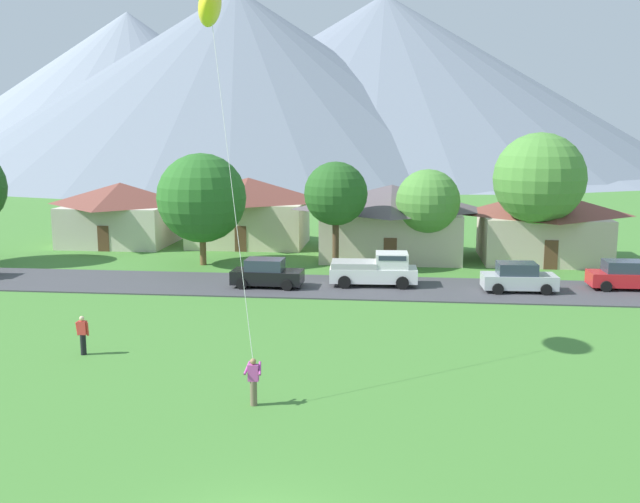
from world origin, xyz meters
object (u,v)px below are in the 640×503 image
at_px(house_leftmost, 121,212).
at_px(house_left_center, 542,224).
at_px(tree_near_right, 336,194).
at_px(parked_car_black_mid_west, 267,274).
at_px(house_right_center, 391,220).
at_px(house_rightmost, 249,210).
at_px(tree_left_of_center, 539,179).
at_px(tree_near_left, 202,198).
at_px(pickup_truck_white_east_side, 376,269).
at_px(kite_flyer_with_kite, 210,15).
at_px(parked_car_red_mid_east, 625,276).
at_px(watcher_person, 83,334).
at_px(parked_car_silver_west_end, 518,278).
at_px(tree_right_of_center, 428,202).

height_order(house_leftmost, house_left_center, house_left_center).
xyz_separation_m(tree_near_right, parked_car_black_mid_west, (-3.57, -6.00, -4.25)).
bearing_deg(house_right_center, house_rightmost, 159.90).
xyz_separation_m(house_left_center, house_rightmost, (-22.35, 4.38, 0.22)).
relative_size(house_right_center, tree_left_of_center, 1.17).
bearing_deg(house_rightmost, tree_near_left, -99.12).
distance_m(tree_near_right, pickup_truck_white_east_side, 6.98).
bearing_deg(house_leftmost, tree_left_of_center, -12.55).
bearing_deg(house_rightmost, kite_flyer_with_kite, -80.47).
height_order(house_left_center, kite_flyer_with_kite, kite_flyer_with_kite).
height_order(house_right_center, parked_car_red_mid_east, house_right_center).
bearing_deg(tree_near_right, house_left_center, 20.21).
distance_m(tree_near_left, parked_car_black_mid_west, 9.74).
bearing_deg(parked_car_black_mid_west, house_leftmost, 134.31).
relative_size(house_leftmost, parked_car_red_mid_east, 2.11).
distance_m(house_right_center, watcher_person, 28.11).
bearing_deg(tree_near_right, tree_near_left, 174.80).
relative_size(tree_left_of_center, parked_car_red_mid_east, 2.17).
relative_size(parked_car_silver_west_end, parked_car_red_mid_east, 1.01).
xyz_separation_m(tree_right_of_center, parked_car_red_mid_east, (11.33, -6.55, -3.59)).
relative_size(house_leftmost, tree_near_right, 1.23).
bearing_deg(parked_car_silver_west_end, house_leftmost, 153.29).
relative_size(house_left_center, parked_car_silver_west_end, 2.15).
distance_m(parked_car_silver_west_end, pickup_truck_white_east_side, 8.31).
relative_size(house_left_center, pickup_truck_white_east_side, 1.73).
xyz_separation_m(tree_near_right, parked_car_silver_west_end, (11.14, -5.62, -4.25)).
bearing_deg(house_left_center, house_rightmost, 168.91).
bearing_deg(tree_near_left, tree_left_of_center, 3.32).
bearing_deg(tree_left_of_center, house_leftmost, 167.45).
bearing_deg(tree_near_left, house_left_center, 10.61).
bearing_deg(tree_right_of_center, watcher_person, -124.42).
bearing_deg(house_left_center, watcher_person, -133.04).
bearing_deg(house_rightmost, house_right_center, -20.10).
height_order(tree_right_of_center, parked_car_red_mid_east, tree_right_of_center).
xyz_separation_m(house_right_center, tree_right_of_center, (2.51, -3.18, 1.68)).
bearing_deg(house_right_center, tree_left_of_center, -18.41).
bearing_deg(tree_near_left, kite_flyer_with_kite, -73.05).
xyz_separation_m(house_right_center, kite_flyer_with_kite, (-6.52, -25.78, 10.79)).
bearing_deg(house_rightmost, parked_car_black_mid_west, -74.46).
height_order(parked_car_silver_west_end, kite_flyer_with_kite, kite_flyer_with_kite).
height_order(parked_car_silver_west_end, pickup_truck_white_east_side, pickup_truck_white_east_side).
xyz_separation_m(tree_near_left, pickup_truck_white_east_side, (12.22, -5.75, -3.62)).
height_order(tree_near_right, watcher_person, tree_near_right).
bearing_deg(house_left_center, house_leftmost, 173.09).
height_order(parked_car_black_mid_west, parked_car_red_mid_east, same).
bearing_deg(tree_left_of_center, house_rightmost, 160.67).
bearing_deg(tree_right_of_center, parked_car_red_mid_east, -30.04).
distance_m(house_right_center, tree_right_of_center, 4.38).
bearing_deg(kite_flyer_with_kite, parked_car_silver_west_end, 46.33).
xyz_separation_m(house_rightmost, parked_car_red_mid_east, (25.40, -13.96, -1.98)).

